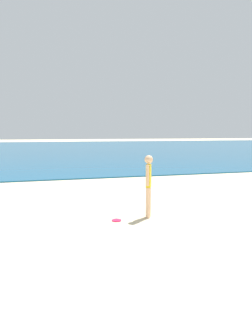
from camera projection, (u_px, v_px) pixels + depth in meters
The scene contains 4 objects.
ground at pixel (240, 306), 3.78m from camera, with size 200.00×200.00×0.00m, color beige.
water at pixel (62, 148), 42.97m from camera, with size 160.00×60.00×0.06m, color #14567F.
person_standing at pixel (149, 182), 7.66m from camera, with size 0.23×0.34×1.66m.
frisbee at pixel (117, 220), 7.46m from camera, with size 0.24×0.24×0.03m, color #E51E4C.
Camera 1 is at (-2.38, -3.01, 2.24)m, focal length 31.13 mm.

